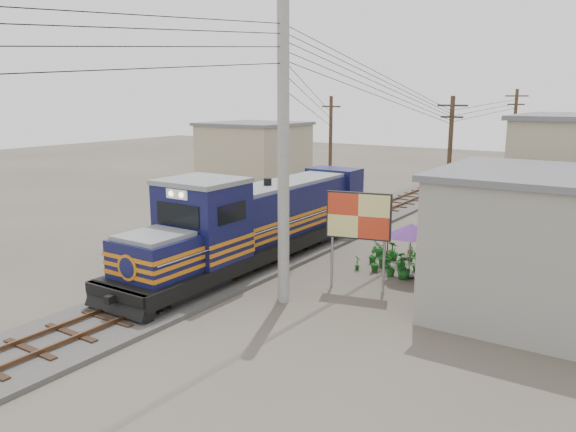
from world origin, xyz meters
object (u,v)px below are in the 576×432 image
Objects in this scene: vendor at (425,258)px; billboard at (359,218)px; market_umbrella at (411,230)px; locomotive at (260,223)px.

billboard is at bearing 57.93° from vendor.
market_umbrella is 1.67× the size of vendor.
market_umbrella is 1.31m from vendor.
market_umbrella reaches higher than vendor.
billboard is at bearing -115.18° from market_umbrella.
vendor is at bearing 46.50° from billboard.
locomotive is 6.96m from vendor.
billboard is 1.40× the size of market_umbrella.
billboard is 3.69m from vendor.
market_umbrella is at bearing 51.25° from billboard.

